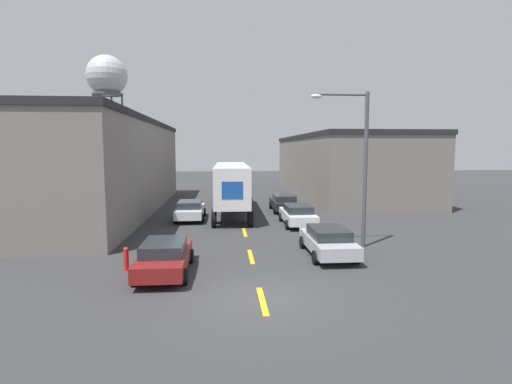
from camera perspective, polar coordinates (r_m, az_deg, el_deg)
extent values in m
plane|color=#333335|center=(13.90, 0.84, -14.98)|extent=(160.00, 160.00, 0.00)
cube|color=gold|center=(13.73, 0.92, -15.25)|extent=(0.20, 2.50, 0.01)
cube|color=gold|center=(18.96, -0.73, -9.19)|extent=(0.20, 2.50, 0.01)
cube|color=gold|center=(24.33, -1.64, -5.77)|extent=(0.20, 2.50, 0.01)
cube|color=slate|center=(34.50, -21.52, 3.16)|extent=(8.91, 27.99, 7.00)
cube|color=#232326|center=(34.54, -21.76, 9.30)|extent=(9.11, 28.19, 0.40)
cube|color=slate|center=(45.12, 12.05, 3.50)|extent=(9.90, 27.03, 6.15)
cube|color=#232326|center=(45.10, 12.14, 7.66)|extent=(10.10, 27.23, 0.40)
cube|color=silver|center=(38.97, -3.67, 1.52)|extent=(2.31, 3.00, 2.79)
cube|color=white|center=(30.97, -3.56, 1.41)|extent=(2.52, 12.40, 2.69)
cube|color=#194CA3|center=(24.79, -3.41, 0.25)|extent=(1.32, 0.04, 1.08)
cylinder|color=black|center=(39.50, -1.92, -0.44)|extent=(0.29, 1.04, 1.04)
cylinder|color=black|center=(39.48, -5.40, -0.46)|extent=(0.29, 1.04, 1.04)
cylinder|color=black|center=(38.32, -1.85, -0.64)|extent=(0.29, 1.04, 1.04)
cylinder|color=black|center=(38.30, -5.44, -0.67)|extent=(0.29, 1.04, 1.04)
cylinder|color=black|center=(27.29, -0.92, -3.37)|extent=(0.29, 1.04, 1.04)
cylinder|color=black|center=(27.26, -5.97, -3.41)|extent=(0.29, 1.04, 1.04)
cylinder|color=black|center=(25.91, -0.75, -3.87)|extent=(0.29, 1.04, 1.04)
cylinder|color=black|center=(25.88, -6.07, -3.92)|extent=(0.29, 1.04, 1.04)
cube|color=silver|center=(26.70, 5.97, -3.44)|extent=(1.84, 4.68, 0.58)
cube|color=#23282D|center=(26.48, 6.04, -2.37)|extent=(1.62, 2.43, 0.46)
cylinder|color=black|center=(28.33, 7.26, -3.50)|extent=(0.22, 0.62, 0.62)
cylinder|color=black|center=(28.01, 3.56, -3.58)|extent=(0.22, 0.62, 0.62)
cylinder|color=black|center=(25.54, 8.60, -4.57)|extent=(0.22, 0.62, 0.62)
cylinder|color=black|center=(25.19, 4.50, -4.67)|extent=(0.22, 0.62, 0.62)
cube|color=silver|center=(29.01, -9.37, -2.73)|extent=(1.84, 4.68, 0.58)
cube|color=#23282D|center=(28.80, -9.41, -1.74)|extent=(1.62, 2.43, 0.46)
cylinder|color=black|center=(30.42, -7.41, -2.84)|extent=(0.22, 0.62, 0.62)
cylinder|color=black|center=(30.57, -10.87, -2.86)|extent=(0.22, 0.62, 0.62)
cylinder|color=black|center=(27.57, -7.69, -3.78)|extent=(0.22, 0.62, 0.62)
cylinder|color=black|center=(27.73, -11.51, -3.79)|extent=(0.22, 0.62, 0.62)
cube|color=maroon|center=(16.77, -12.88, -9.28)|extent=(1.84, 4.68, 0.58)
cube|color=#23282D|center=(16.51, -13.00, -7.66)|extent=(1.62, 2.43, 0.46)
cylinder|color=black|center=(18.14, -9.29, -8.99)|extent=(0.22, 0.62, 0.62)
cylinder|color=black|center=(18.38, -15.10, -8.92)|extent=(0.22, 0.62, 0.62)
cylinder|color=black|center=(15.37, -10.16, -11.79)|extent=(0.22, 0.62, 0.62)
cylinder|color=black|center=(15.65, -17.04, -11.63)|extent=(0.22, 0.62, 0.62)
cube|color=#B2B2B7|center=(19.35, 10.20, -7.16)|extent=(1.84, 4.68, 0.58)
cube|color=#23282D|center=(19.10, 10.34, -5.73)|extent=(1.62, 2.43, 0.46)
cylinder|color=black|center=(21.02, 11.62, -6.94)|extent=(0.22, 0.62, 0.62)
cylinder|color=black|center=(20.58, 6.64, -7.14)|extent=(0.22, 0.62, 0.62)
cylinder|color=black|center=(18.33, 14.18, -8.93)|extent=(0.22, 0.62, 0.62)
cylinder|color=black|center=(17.83, 8.49, -9.24)|extent=(0.22, 0.62, 0.62)
cube|color=black|center=(32.58, 4.01, -1.70)|extent=(1.84, 4.68, 0.58)
cube|color=#23282D|center=(32.37, 4.06, -0.82)|extent=(1.62, 2.43, 0.46)
cylinder|color=black|center=(34.18, 5.17, -1.84)|extent=(0.22, 0.62, 0.62)
cylinder|color=black|center=(33.92, 2.10, -1.88)|extent=(0.22, 0.62, 0.62)
cylinder|color=black|center=(31.36, 6.08, -2.56)|extent=(0.22, 0.62, 0.62)
cylinder|color=black|center=(31.07, 2.73, -2.61)|extent=(0.22, 0.62, 0.62)
cylinder|color=#47474C|center=(64.98, -18.42, 7.32)|extent=(0.28, 0.28, 13.53)
cylinder|color=#47474C|center=(67.54, -19.75, 7.22)|extent=(0.28, 0.28, 13.53)
cylinder|color=#47474C|center=(66.10, -22.01, 7.17)|extent=(0.28, 0.28, 13.53)
cylinder|color=#47474C|center=(63.47, -20.74, 7.28)|extent=(0.28, 0.28, 13.53)
cylinder|color=#4C4C51|center=(66.01, -20.44, 12.95)|extent=(4.51, 4.51, 0.30)
sphere|color=#B7BCC6|center=(66.41, -20.53, 15.31)|extent=(6.04, 6.04, 6.04)
cylinder|color=#4C4C51|center=(20.95, 15.34, 2.92)|extent=(0.20, 0.20, 7.85)
cylinder|color=#4C4C51|center=(20.69, 12.20, 13.44)|extent=(2.57, 0.11, 0.11)
ellipsoid|color=silver|center=(20.35, 8.62, 13.35)|extent=(0.56, 0.32, 0.22)
cylinder|color=red|center=(17.64, -18.07, -9.30)|extent=(0.22, 0.22, 0.82)
sphere|color=red|center=(17.52, -18.12, -7.81)|extent=(0.20, 0.20, 0.20)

